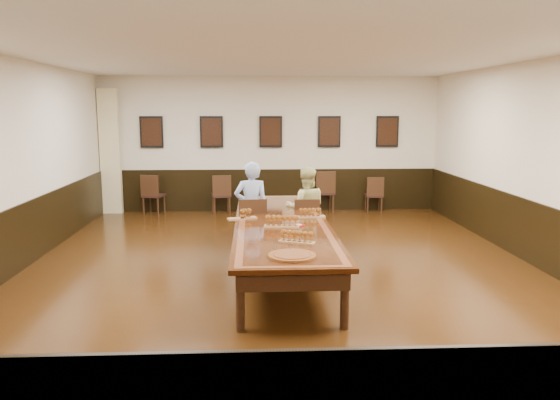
{
  "coord_description": "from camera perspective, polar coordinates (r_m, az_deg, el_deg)",
  "views": [
    {
      "loc": [
        -0.43,
        -8.07,
        2.44
      ],
      "look_at": [
        0.0,
        0.5,
        1.0
      ],
      "focal_mm": 35.0,
      "sensor_mm": 36.0,
      "label": 1
    }
  ],
  "objects": [
    {
      "name": "chair_man",
      "position": [
        9.16,
        -2.94,
        -2.77
      ],
      "size": [
        0.5,
        0.54,
        0.99
      ],
      "primitive_type": null,
      "rotation": [
        0.0,
        0.0,
        3.22
      ],
      "color": "black",
      "rests_on": "floor"
    },
    {
      "name": "flight_d",
      "position": [
        6.93,
        1.78,
        -3.91
      ],
      "size": [
        0.48,
        0.31,
        0.17
      ],
      "color": "#9A6940",
      "rests_on": "conference_table"
    },
    {
      "name": "flight_b",
      "position": [
        8.55,
        3.27,
        -1.38
      ],
      "size": [
        0.44,
        0.17,
        0.16
      ],
      "color": "#9A6940",
      "rests_on": "conference_table"
    },
    {
      "name": "floor",
      "position": [
        8.45,
        0.17,
        -7.34
      ],
      "size": [
        8.0,
        10.0,
        0.02
      ],
      "primitive_type": "cube",
      "color": "black",
      "rests_on": "ground"
    },
    {
      "name": "wall_left",
      "position": [
        8.87,
        -26.7,
        3.08
      ],
      "size": [
        0.02,
        10.0,
        3.2
      ],
      "primitive_type": "cube",
      "color": "beige",
      "rests_on": "floor"
    },
    {
      "name": "conference_table",
      "position": [
        8.29,
        0.17,
        -3.22
      ],
      "size": [
        1.4,
        5.0,
        0.76
      ],
      "color": "black",
      "rests_on": "floor"
    },
    {
      "name": "spare_chair_d",
      "position": [
        13.19,
        9.77,
        0.6
      ],
      "size": [
        0.42,
        0.45,
        0.86
      ],
      "primitive_type": null,
      "rotation": [
        0.0,
        0.0,
        3.1
      ],
      "color": "black",
      "rests_on": "floor"
    },
    {
      "name": "curtain",
      "position": [
        13.35,
        -17.32,
        4.84
      ],
      "size": [
        0.45,
        0.18,
        2.9
      ],
      "primitive_type": "cube",
      "color": "beige",
      "rests_on": "floor"
    },
    {
      "name": "red_plate_grp",
      "position": [
        7.96,
        1.94,
        -2.66
      ],
      "size": [
        0.18,
        0.18,
        0.02
      ],
      "color": "red",
      "rests_on": "conference_table"
    },
    {
      "name": "flight_a",
      "position": [
        8.43,
        -3.85,
        -1.52
      ],
      "size": [
        0.47,
        0.27,
        0.17
      ],
      "color": "#9A6940",
      "rests_on": "conference_table"
    },
    {
      "name": "wainscoting",
      "position": [
        8.31,
        0.17,
        -3.97
      ],
      "size": [
        8.0,
        10.0,
        1.0
      ],
      "color": "black",
      "rests_on": "floor"
    },
    {
      "name": "spare_chair_c",
      "position": [
        13.06,
        4.6,
        0.92
      ],
      "size": [
        0.5,
        0.54,
        0.99
      ],
      "primitive_type": null,
      "rotation": [
        0.0,
        0.0,
        3.23
      ],
      "color": "black",
      "rests_on": "floor"
    },
    {
      "name": "pink_phone",
      "position": [
        8.65,
        4.02,
        -1.72
      ],
      "size": [
        0.1,
        0.16,
        0.01
      ],
      "primitive_type": "cube",
      "rotation": [
        0.0,
        0.0,
        0.21
      ],
      "color": "#EE4F77",
      "rests_on": "conference_table"
    },
    {
      "name": "wall_front",
      "position": [
        3.2,
        4.94,
        -5.69
      ],
      "size": [
        8.0,
        0.02,
        3.2
      ],
      "primitive_type": "cube",
      "color": "beige",
      "rests_on": "floor"
    },
    {
      "name": "ceiling",
      "position": [
        8.12,
        0.18,
        14.97
      ],
      "size": [
        8.0,
        10.0,
        0.02
      ],
      "primitive_type": "cube",
      "color": "white",
      "rests_on": "floor"
    },
    {
      "name": "wall_back",
      "position": [
        13.12,
        -0.99,
        5.85
      ],
      "size": [
        8.0,
        0.02,
        3.2
      ],
      "primitive_type": "cube",
      "color": "beige",
      "rests_on": "floor"
    },
    {
      "name": "flight_c",
      "position": [
        7.83,
        0.19,
        -2.28
      ],
      "size": [
        0.52,
        0.21,
        0.19
      ],
      "color": "#9A6940",
      "rests_on": "conference_table"
    },
    {
      "name": "spare_chair_b",
      "position": [
        12.88,
        -6.18,
        0.63
      ],
      "size": [
        0.5,
        0.54,
        0.92
      ],
      "primitive_type": null,
      "rotation": [
        0.0,
        0.0,
        3.31
      ],
      "color": "black",
      "rests_on": "floor"
    },
    {
      "name": "wall_right",
      "position": [
        9.25,
        25.88,
        3.36
      ],
      "size": [
        0.02,
        10.0,
        3.2
      ],
      "primitive_type": "cube",
      "color": "beige",
      "rests_on": "floor"
    },
    {
      "name": "carved_platter",
      "position": [
        6.29,
        1.27,
        -5.85
      ],
      "size": [
        0.66,
        0.66,
        0.04
      ],
      "color": "#603013",
      "rests_on": "conference_table"
    },
    {
      "name": "person_man",
      "position": [
        9.2,
        -3.01,
        -0.84
      ],
      "size": [
        0.6,
        0.42,
        1.57
      ],
      "primitive_type": "imported",
      "rotation": [
        0.0,
        0.0,
        3.22
      ],
      "color": "#5279CE",
      "rests_on": "floor"
    },
    {
      "name": "chair_woman",
      "position": [
        9.5,
        2.75,
        -2.5
      ],
      "size": [
        0.44,
        0.48,
        0.93
      ],
      "primitive_type": null,
      "rotation": [
        0.0,
        0.0,
        3.12
      ],
      "color": "black",
      "rests_on": "floor"
    },
    {
      "name": "person_woman",
      "position": [
        9.55,
        2.72,
        -0.84
      ],
      "size": [
        0.73,
        0.58,
        1.45
      ],
      "primitive_type": "imported",
      "rotation": [
        0.0,
        0.0,
        3.12
      ],
      "color": "#D8D487",
      "rests_on": "floor"
    },
    {
      "name": "posters",
      "position": [
        13.03,
        -0.98,
        7.14
      ],
      "size": [
        6.14,
        0.04,
        0.74
      ],
      "color": "black",
      "rests_on": "wall_back"
    },
    {
      "name": "spare_chair_a",
      "position": [
        13.1,
        -13.06,
        0.61
      ],
      "size": [
        0.55,
        0.57,
        0.94
      ],
      "primitive_type": null,
      "rotation": [
        0.0,
        0.0,
        2.88
      ],
      "color": "black",
      "rests_on": "floor"
    }
  ]
}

